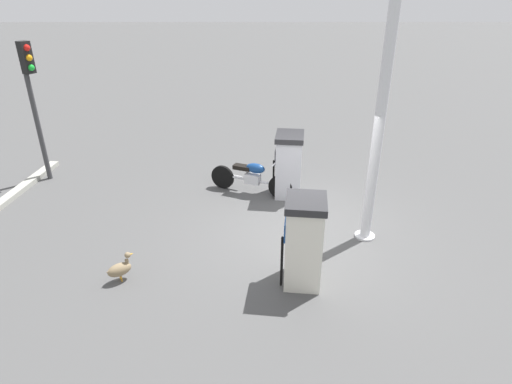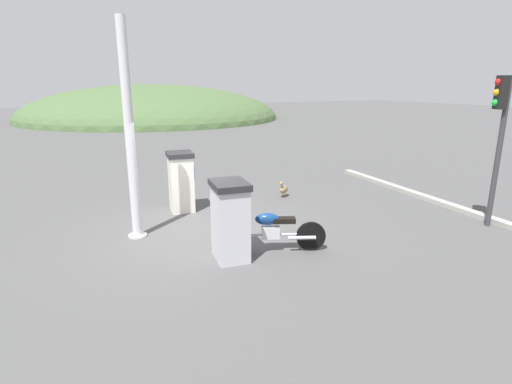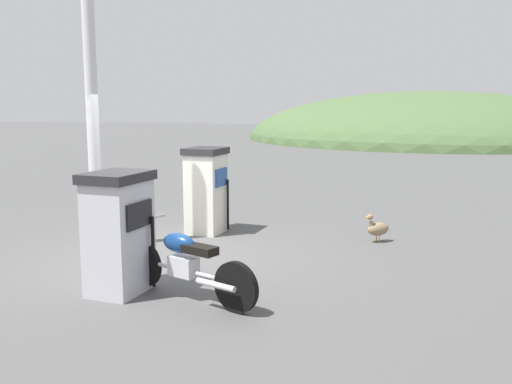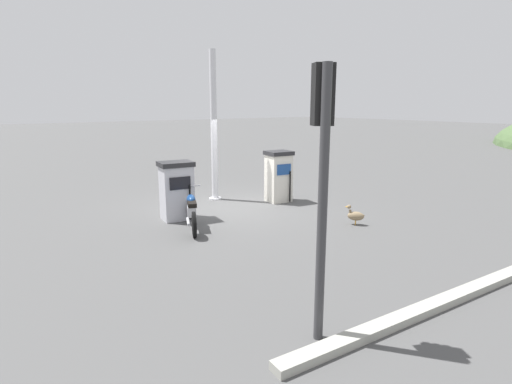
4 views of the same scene
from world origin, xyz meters
The scene contains 8 objects.
ground_plane centered at (0.00, 0.00, 0.00)m, with size 120.00×120.00×0.00m, color #4C4C4C.
fuel_pump_near centered at (0.12, -1.70, 0.77)m, with size 0.76×0.92×1.52m.
fuel_pump_far centered at (0.12, 1.70, 0.80)m, with size 0.76×0.82×1.57m.
motorcycle_near_pump centered at (0.99, -1.73, 0.44)m, with size 1.98×0.99×0.94m.
wandering_duck centered at (3.21, 1.68, 0.24)m, with size 0.46×0.41×0.50m.
roadside_traffic_light centered at (6.26, -2.61, 2.37)m, with size 0.39×0.31×3.44m.
canopy_support_pole centered at (-1.30, 0.27, 2.20)m, with size 0.40×0.40×4.56m.
road_edge_kerb centered at (6.84, 0.00, 0.06)m, with size 0.73×7.16×0.12m.
Camera 4 is at (9.74, -6.10, 2.98)m, focal length 28.70 mm.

